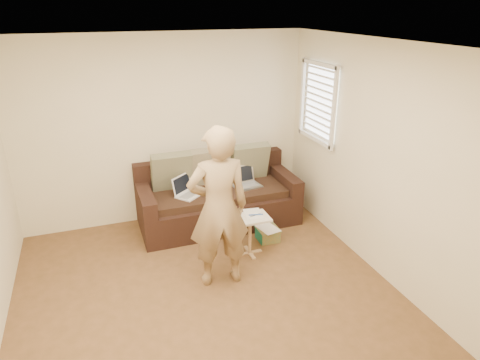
{
  "coord_description": "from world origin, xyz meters",
  "views": [
    {
      "loc": [
        -0.96,
        -3.46,
        2.93
      ],
      "look_at": [
        0.8,
        1.4,
        0.78
      ],
      "focal_mm": 31.98,
      "sensor_mm": 36.0,
      "label": 1
    }
  ],
  "objects_px": {
    "person": "(219,208)",
    "drinking_glass": "(233,211)",
    "sofa": "(218,195)",
    "laptop_white": "(190,195)",
    "laptop_silver": "(247,187)",
    "striped_box": "(268,234)",
    "side_table": "(250,235)"
  },
  "relations": [
    {
      "from": "person",
      "to": "drinking_glass",
      "type": "height_order",
      "value": "person"
    },
    {
      "from": "sofa",
      "to": "laptop_white",
      "type": "xyz_separation_m",
      "value": [
        -0.42,
        -0.07,
        0.1
      ]
    },
    {
      "from": "laptop_silver",
      "to": "sofa",
      "type": "bearing_deg",
      "value": 163.68
    },
    {
      "from": "sofa",
      "to": "striped_box",
      "type": "bearing_deg",
      "value": -56.28
    },
    {
      "from": "side_table",
      "to": "drinking_glass",
      "type": "relative_size",
      "value": 4.28
    },
    {
      "from": "sofa",
      "to": "drinking_glass",
      "type": "distance_m",
      "value": 0.82
    },
    {
      "from": "sofa",
      "to": "side_table",
      "type": "bearing_deg",
      "value": -82.54
    },
    {
      "from": "sofa",
      "to": "striped_box",
      "type": "xyz_separation_m",
      "value": [
        0.46,
        -0.7,
        -0.34
      ]
    },
    {
      "from": "laptop_white",
      "to": "drinking_glass",
      "type": "xyz_separation_m",
      "value": [
        0.36,
        -0.74,
        0.05
      ]
    },
    {
      "from": "person",
      "to": "striped_box",
      "type": "relative_size",
      "value": 6.46
    },
    {
      "from": "person",
      "to": "laptop_white",
      "type": "bearing_deg",
      "value": -85.22
    },
    {
      "from": "drinking_glass",
      "to": "striped_box",
      "type": "height_order",
      "value": "drinking_glass"
    },
    {
      "from": "person",
      "to": "striped_box",
      "type": "bearing_deg",
      "value": -139.59
    },
    {
      "from": "person",
      "to": "side_table",
      "type": "relative_size",
      "value": 3.56
    },
    {
      "from": "side_table",
      "to": "sofa",
      "type": "bearing_deg",
      "value": 97.46
    },
    {
      "from": "sofa",
      "to": "person",
      "type": "bearing_deg",
      "value": -106.7
    },
    {
      "from": "laptop_white",
      "to": "drinking_glass",
      "type": "height_order",
      "value": "laptop_white"
    },
    {
      "from": "laptop_white",
      "to": "side_table",
      "type": "relative_size",
      "value": 0.72
    },
    {
      "from": "sofa",
      "to": "laptop_silver",
      "type": "relative_size",
      "value": 5.8
    },
    {
      "from": "laptop_white",
      "to": "person",
      "type": "xyz_separation_m",
      "value": [
        0.02,
        -1.27,
        0.39
      ]
    },
    {
      "from": "striped_box",
      "to": "sofa",
      "type": "bearing_deg",
      "value": 123.72
    },
    {
      "from": "person",
      "to": "laptop_silver",
      "type": "bearing_deg",
      "value": -118.4
    },
    {
      "from": "drinking_glass",
      "to": "striped_box",
      "type": "bearing_deg",
      "value": 11.77
    },
    {
      "from": "drinking_glass",
      "to": "laptop_white",
      "type": "bearing_deg",
      "value": 115.98
    },
    {
      "from": "person",
      "to": "striped_box",
      "type": "height_order",
      "value": "person"
    },
    {
      "from": "laptop_white",
      "to": "striped_box",
      "type": "distance_m",
      "value": 1.16
    },
    {
      "from": "sofa",
      "to": "side_table",
      "type": "distance_m",
      "value": 0.95
    },
    {
      "from": "laptop_white",
      "to": "striped_box",
      "type": "relative_size",
      "value": 1.3
    },
    {
      "from": "sofa",
      "to": "drinking_glass",
      "type": "bearing_deg",
      "value": -93.98
    },
    {
      "from": "laptop_white",
      "to": "striped_box",
      "type": "bearing_deg",
      "value": -75.01
    },
    {
      "from": "laptop_silver",
      "to": "person",
      "type": "bearing_deg",
      "value": -131.92
    },
    {
      "from": "striped_box",
      "to": "side_table",
      "type": "bearing_deg",
      "value": -146.46
    }
  ]
}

